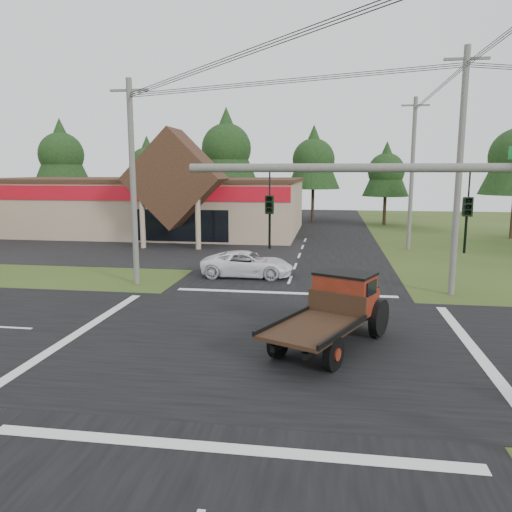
# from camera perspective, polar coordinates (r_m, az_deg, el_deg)

# --- Properties ---
(ground) EXTENTS (120.00, 120.00, 0.00)m
(ground) POSITION_cam_1_polar(r_m,az_deg,el_deg) (17.86, 1.23, -9.71)
(ground) COLOR #314117
(ground) RESTS_ON ground
(road_ns) EXTENTS (12.00, 120.00, 0.02)m
(road_ns) POSITION_cam_1_polar(r_m,az_deg,el_deg) (17.86, 1.23, -9.68)
(road_ns) COLOR black
(road_ns) RESTS_ON ground
(road_ew) EXTENTS (120.00, 12.00, 0.02)m
(road_ew) POSITION_cam_1_polar(r_m,az_deg,el_deg) (17.86, 1.23, -9.67)
(road_ew) COLOR black
(road_ew) RESTS_ON ground
(parking_apron) EXTENTS (28.00, 14.00, 0.02)m
(parking_apron) POSITION_cam_1_polar(r_m,az_deg,el_deg) (39.63, -15.58, 0.79)
(parking_apron) COLOR black
(parking_apron) RESTS_ON ground
(cvs_building) EXTENTS (30.40, 18.20, 9.19)m
(cvs_building) POSITION_cam_1_polar(r_m,az_deg,el_deg) (49.69, -12.57, 5.88)
(cvs_building) COLOR tan
(cvs_building) RESTS_ON ground
(utility_pole_nw) EXTENTS (2.00, 0.30, 10.50)m
(utility_pole_nw) POSITION_cam_1_polar(r_m,az_deg,el_deg) (26.71, -13.89, 8.27)
(utility_pole_nw) COLOR #595651
(utility_pole_nw) RESTS_ON ground
(utility_pole_ne) EXTENTS (2.00, 0.30, 11.50)m
(utility_pole_ne) POSITION_cam_1_polar(r_m,az_deg,el_deg) (25.39, 22.20, 8.91)
(utility_pole_ne) COLOR #595651
(utility_pole_ne) RESTS_ON ground
(utility_pole_n) EXTENTS (2.00, 0.30, 11.20)m
(utility_pole_n) POSITION_cam_1_polar(r_m,az_deg,el_deg) (39.15, 17.40, 9.02)
(utility_pole_n) COLOR #595651
(utility_pole_n) RESTS_ON ground
(tree_row_a) EXTENTS (6.72, 6.72, 12.12)m
(tree_row_a) POSITION_cam_1_polar(r_m,az_deg,el_deg) (65.21, -21.38, 10.96)
(tree_row_a) COLOR #332316
(tree_row_a) RESTS_ON ground
(tree_row_b) EXTENTS (5.60, 5.60, 10.10)m
(tree_row_b) POSITION_cam_1_polar(r_m,az_deg,el_deg) (62.74, -12.30, 10.24)
(tree_row_b) COLOR #332316
(tree_row_b) RESTS_ON ground
(tree_row_c) EXTENTS (7.28, 7.28, 13.13)m
(tree_row_c) POSITION_cam_1_polar(r_m,az_deg,el_deg) (59.03, -3.40, 12.44)
(tree_row_c) COLOR #332316
(tree_row_c) RESTS_ON ground
(tree_row_d) EXTENTS (6.16, 6.16, 11.11)m
(tree_row_d) POSITION_cam_1_polar(r_m,az_deg,el_deg) (58.76, 6.59, 11.10)
(tree_row_d) COLOR #332316
(tree_row_d) RESTS_ON ground
(tree_row_e) EXTENTS (5.04, 5.04, 9.09)m
(tree_row_e) POSITION_cam_1_polar(r_m,az_deg,el_deg) (57.01, 14.67, 9.54)
(tree_row_e) COLOR #332316
(tree_row_e) RESTS_ON ground
(antique_flatbed_truck) EXTENTS (4.55, 6.28, 2.46)m
(antique_flatbed_truck) POSITION_cam_1_polar(r_m,az_deg,el_deg) (17.02, 8.43, -6.45)
(antique_flatbed_truck) COLOR #55190C
(antique_flatbed_truck) RESTS_ON ground
(white_pickup) EXTENTS (5.18, 2.42, 1.43)m
(white_pickup) POSITION_cam_1_polar(r_m,az_deg,el_deg) (28.23, -1.00, -0.93)
(white_pickup) COLOR white
(white_pickup) RESTS_ON ground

